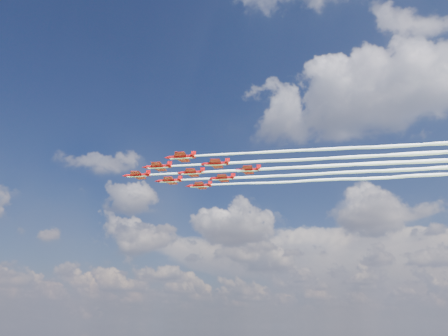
% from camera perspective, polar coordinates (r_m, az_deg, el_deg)
% --- Properties ---
extents(jet_lead, '(142.98, 65.03, 2.57)m').
position_cam_1_polar(jet_lead, '(150.92, 16.43, 0.40)').
color(jet_lead, '#B50A0D').
extents(jet_row2_port, '(142.98, 65.03, 2.57)m').
position_cam_1_polar(jet_row2_port, '(145.83, 20.61, 1.61)').
color(jet_row2_port, '#B50A0D').
extents(jet_row2_starb, '(142.98, 65.03, 2.57)m').
position_cam_1_polar(jet_row2_starb, '(159.68, 19.56, -0.37)').
color(jet_row2_starb, '#B50A0D').
extents(jet_row3_port, '(142.98, 65.03, 2.57)m').
position_cam_1_polar(jet_row3_port, '(141.64, 25.08, 2.88)').
color(jet_row3_port, '#B50A0D').
extents(jet_row3_centre, '(142.98, 65.03, 2.57)m').
position_cam_1_polar(jet_row3_centre, '(155.13, 23.60, 0.74)').
color(jet_row3_centre, '#B50A0D').
extents(jet_row3_starb, '(142.98, 65.03, 2.57)m').
position_cam_1_polar(jet_row3_starb, '(168.88, 22.36, -1.05)').
color(jet_row3_starb, '#B50A0D').
extents(jet_row4_starb, '(142.98, 65.03, 2.57)m').
position_cam_1_polar(jet_row4_starb, '(164.83, 26.24, -0.02)').
color(jet_row4_starb, '#B50A0D').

